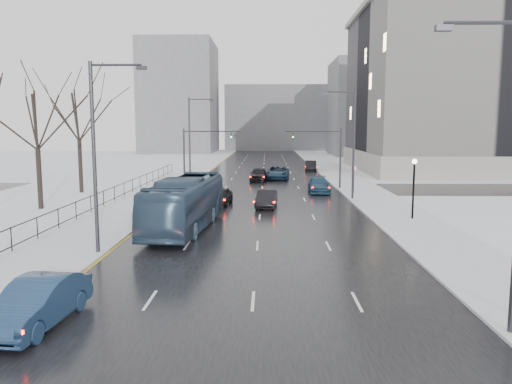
# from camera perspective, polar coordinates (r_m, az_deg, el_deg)

# --- Properties ---
(road) EXTENTS (16.00, 150.00, 0.04)m
(road) POSITION_cam_1_polar(r_m,az_deg,el_deg) (65.88, 0.79, 1.67)
(road) COLOR black
(road) RESTS_ON ground
(cross_road) EXTENTS (130.00, 10.00, 0.04)m
(cross_road) POSITION_cam_1_polar(r_m,az_deg,el_deg) (53.95, 0.68, 0.37)
(cross_road) COLOR black
(cross_road) RESTS_ON ground
(sidewalk_left) EXTENTS (5.00, 150.00, 0.16)m
(sidewalk_left) POSITION_cam_1_polar(r_m,az_deg,el_deg) (66.78, -8.26, 1.72)
(sidewalk_left) COLOR silver
(sidewalk_left) RESTS_ON ground
(sidewalk_right) EXTENTS (5.00, 150.00, 0.16)m
(sidewalk_right) POSITION_cam_1_polar(r_m,az_deg,el_deg) (66.62, 9.86, 1.67)
(sidewalk_right) COLOR silver
(sidewalk_right) RESTS_ON ground
(park_strip) EXTENTS (14.00, 150.00, 0.12)m
(park_strip) POSITION_cam_1_polar(r_m,az_deg,el_deg) (68.99, -16.07, 1.67)
(park_strip) COLOR white
(park_strip) RESTS_ON ground
(tree_park_d) EXTENTS (8.75, 8.75, 12.50)m
(tree_park_d) POSITION_cam_1_polar(r_m,az_deg,el_deg) (44.09, -23.34, -1.89)
(tree_park_d) COLOR black
(tree_park_d) RESTS_ON ground
(tree_park_e) EXTENTS (9.45, 9.45, 13.50)m
(tree_park_e) POSITION_cam_1_polar(r_m,az_deg,el_deg) (53.38, -19.30, -0.16)
(tree_park_e) COLOR black
(tree_park_e) RESTS_ON ground
(iron_fence) EXTENTS (0.06, 70.00, 1.30)m
(iron_fence) POSITION_cam_1_polar(r_m,az_deg,el_deg) (38.46, -19.36, -1.63)
(iron_fence) COLOR black
(iron_fence) RESTS_ON sidewalk_left
(streetlight_r_mid) EXTENTS (2.95, 0.25, 10.00)m
(streetlight_r_mid) POSITION_cam_1_polar(r_m,az_deg,el_deg) (46.18, 10.84, 6.00)
(streetlight_r_mid) COLOR #2D2D33
(streetlight_r_mid) RESTS_ON ground
(streetlight_l_near) EXTENTS (2.95, 0.25, 10.00)m
(streetlight_l_near) POSITION_cam_1_polar(r_m,az_deg,el_deg) (26.99, -17.59, 4.80)
(streetlight_l_near) COLOR #2D2D33
(streetlight_l_near) RESTS_ON ground
(streetlight_l_far) EXTENTS (2.95, 0.25, 10.00)m
(streetlight_l_far) POSITION_cam_1_polar(r_m,az_deg,el_deg) (58.19, -7.38, 6.36)
(streetlight_l_far) COLOR #2D2D33
(streetlight_l_far) RESTS_ON ground
(lamppost_r_mid) EXTENTS (0.36, 0.36, 4.28)m
(lamppost_r_mid) POSITION_cam_1_polar(r_m,az_deg,el_deg) (37.24, 17.59, 1.32)
(lamppost_r_mid) COLOR black
(lamppost_r_mid) RESTS_ON sidewalk_right
(mast_signal_right) EXTENTS (6.10, 0.33, 6.50)m
(mast_signal_right) POSITION_cam_1_polar(r_m,az_deg,el_deg) (54.02, 8.51, 4.65)
(mast_signal_right) COLOR #2D2D33
(mast_signal_right) RESTS_ON ground
(mast_signal_left) EXTENTS (6.10, 0.33, 6.50)m
(mast_signal_left) POSITION_cam_1_polar(r_m,az_deg,el_deg) (54.17, -7.11, 4.68)
(mast_signal_left) COLOR #2D2D33
(mast_signal_left) RESTS_ON ground
(no_uturn_sign) EXTENTS (0.60, 0.06, 2.70)m
(no_uturn_sign) POSITION_cam_1_polar(r_m,az_deg,el_deg) (50.48, 11.15, 2.34)
(no_uturn_sign) COLOR #2D2D33
(no_uturn_sign) RESTS_ON sidewalk_right
(civic_building) EXTENTS (41.00, 31.00, 24.80)m
(civic_building) POSITION_cam_1_polar(r_m,az_deg,el_deg) (84.97, 25.58, 9.81)
(civic_building) COLOR gray
(civic_building) RESTS_ON ground
(bldg_far_right) EXTENTS (24.00, 20.00, 22.00)m
(bldg_far_right) POSITION_cam_1_polar(r_m,az_deg,el_deg) (123.70, 14.27, 9.26)
(bldg_far_right) COLOR slate
(bldg_far_right) RESTS_ON ground
(bldg_far_left) EXTENTS (18.00, 22.00, 28.00)m
(bldg_far_left) POSITION_cam_1_polar(r_m,az_deg,el_deg) (132.66, -8.68, 10.57)
(bldg_far_left) COLOR slate
(bldg_far_left) RESTS_ON ground
(bldg_far_center) EXTENTS (30.00, 18.00, 18.00)m
(bldg_far_center) POSITION_cam_1_polar(r_m,az_deg,el_deg) (145.59, 2.64, 8.40)
(bldg_far_center) COLOR slate
(bldg_far_center) RESTS_ON ground
(sedan_left_near) EXTENTS (2.15, 5.00, 1.60)m
(sedan_left_near) POSITION_cam_1_polar(r_m,az_deg,el_deg) (18.70, -23.72, -11.51)
(sedan_left_near) COLOR navy
(sedan_left_near) RESTS_ON road
(bus) EXTENTS (3.87, 12.43, 3.41)m
(bus) POSITION_cam_1_polar(r_m,az_deg,el_deg) (32.93, -8.07, -1.28)
(bus) COLOR #334A64
(bus) RESTS_ON road
(sedan_center_near) EXTENTS (2.22, 4.54, 1.49)m
(sedan_center_near) POSITION_cam_1_polar(r_m,az_deg,el_deg) (42.82, -4.15, -0.49)
(sedan_center_near) COLOR black
(sedan_center_near) RESTS_ON road
(sedan_right_near) EXTENTS (1.93, 4.48, 1.43)m
(sedan_right_near) POSITION_cam_1_polar(r_m,az_deg,el_deg) (41.42, 1.21, -0.78)
(sedan_right_near) COLOR black
(sedan_right_near) RESTS_ON road
(sedan_right_cross) EXTENTS (3.25, 6.24, 1.68)m
(sedan_right_cross) POSITION_cam_1_polar(r_m,az_deg,el_deg) (63.69, 2.47, 2.23)
(sedan_right_cross) COLOR #172D46
(sedan_right_cross) RESTS_ON road
(sedan_right_far) EXTENTS (2.23, 5.26, 1.51)m
(sedan_right_far) POSITION_cam_1_polar(r_m,az_deg,el_deg) (51.18, 7.22, 0.79)
(sedan_right_far) COLOR navy
(sedan_right_far) RESTS_ON road
(sedan_center_far) EXTENTS (2.24, 5.01, 1.67)m
(sedan_center_far) POSITION_cam_1_polar(r_m,az_deg,el_deg) (61.33, 0.29, 2.04)
(sedan_center_far) COLOR black
(sedan_center_far) RESTS_ON road
(sedan_right_distant) EXTENTS (1.88, 4.70, 1.52)m
(sedan_right_distant) POSITION_cam_1_polar(r_m,az_deg,el_deg) (76.25, 6.28, 3.01)
(sedan_right_distant) COLOR black
(sedan_right_distant) RESTS_ON road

